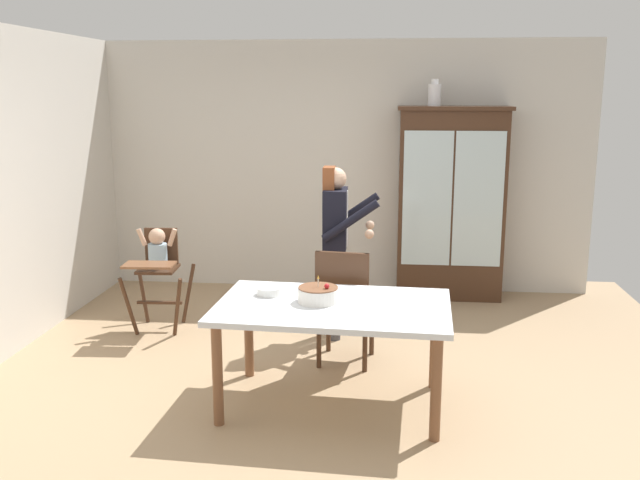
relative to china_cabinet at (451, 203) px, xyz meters
The scene contains 10 objects.
ground_plane 2.82m from the china_cabinet, 115.88° to the right, with size 6.24×6.24×0.00m, color tan.
wall_back 1.22m from the china_cabinet, 167.06° to the left, with size 5.32×0.06×2.70m, color beige.
china_cabinet is the anchor object (origin of this frame).
ceramic_vase 1.14m from the china_cabinet, behind, with size 0.13×0.13×0.27m.
high_chair_with_toddler 3.06m from the china_cabinet, 154.09° to the right, with size 0.61×0.71×0.95m.
adult_person 1.75m from the china_cabinet, 128.72° to the right, with size 0.50×0.49×1.53m.
dining_table 2.96m from the china_cabinet, 110.01° to the right, with size 1.64×1.07×0.74m.
birthday_cake 2.95m from the china_cabinet, 112.21° to the right, with size 0.28×0.28×0.19m.
serving_bowl 2.98m from the china_cabinet, 119.72° to the right, with size 0.18×0.18×0.06m, color silver.
dining_chair_far_side 2.31m from the china_cabinet, 115.56° to the right, with size 0.49×0.49×0.96m.
Camera 1 is at (0.52, -4.91, 2.17)m, focal length 38.87 mm.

